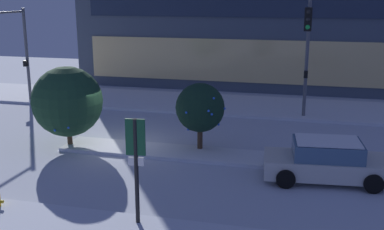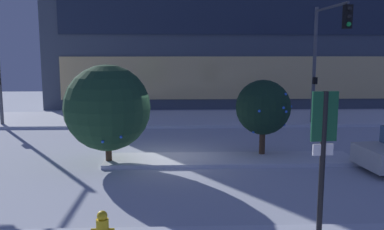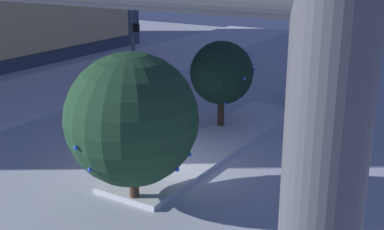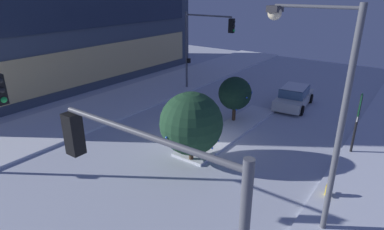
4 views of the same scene
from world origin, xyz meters
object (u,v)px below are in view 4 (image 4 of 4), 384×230
parking_info_sign (358,117)px  decorated_tree_left_of_median (235,93)px  traffic_light_corner_near_left (154,204)px  street_lamp_arched (321,92)px  decorated_tree_median (191,123)px  fire_hydrant (329,191)px  car_near (294,97)px  traffic_light_corner_far_right (204,39)px

parking_info_sign → decorated_tree_left_of_median: size_ratio=1.09×
traffic_light_corner_near_left → street_lamp_arched: size_ratio=0.74×
street_lamp_arched → decorated_tree_median: (1.18, 5.84, -2.93)m
traffic_light_corner_near_left → parking_info_sign: bearing=-97.2°
street_lamp_arched → parking_info_sign: 7.24m
street_lamp_arched → decorated_tree_median: 6.63m
fire_hydrant → decorated_tree_left_of_median: 8.61m
car_near → street_lamp_arched: (-11.88, -4.62, 4.24)m
decorated_tree_median → decorated_tree_left_of_median: (5.61, 0.79, -0.12)m
traffic_light_corner_far_right → decorated_tree_median: traffic_light_corner_far_right is taller
traffic_light_corner_far_right → parking_info_sign: size_ratio=1.95×
decorated_tree_median → car_near: bearing=-6.5°
car_near → parking_info_sign: (-5.25, -4.93, 1.34)m
decorated_tree_left_of_median → car_near: bearing=-21.5°
street_lamp_arched → fire_hydrant: 5.04m
traffic_light_corner_far_right → parking_info_sign: (-4.28, -12.09, -2.20)m
traffic_light_corner_near_left → fire_hydrant: traffic_light_corner_near_left is taller
traffic_light_corner_far_right → decorated_tree_left_of_median: 6.99m
street_lamp_arched → car_near: bearing=-68.6°
traffic_light_corner_far_right → street_lamp_arched: street_lamp_arched is taller
traffic_light_corner_near_left → decorated_tree_median: (7.40, 4.53, -1.95)m
street_lamp_arched → decorated_tree_median: bearing=-11.3°
car_near → street_lamp_arched: 13.43m
fire_hydrant → decorated_tree_median: decorated_tree_median is taller
traffic_light_corner_far_right → decorated_tree_left_of_median: bearing=-38.5°
car_near → decorated_tree_left_of_median: decorated_tree_left_of_median is taller
traffic_light_corner_near_left → fire_hydrant: size_ratio=7.62×
traffic_light_corner_far_right → car_near: bearing=7.8°
traffic_light_corner_near_left → traffic_light_corner_far_right: size_ratio=0.91×
fire_hydrant → traffic_light_corner_near_left: bearing=168.4°
traffic_light_corner_far_right → decorated_tree_median: size_ratio=1.76×
street_lamp_arched → decorated_tree_left_of_median: bearing=-45.6°
fire_hydrant → parking_info_sign: parking_info_sign is taller
decorated_tree_median → decorated_tree_left_of_median: bearing=8.0°
car_near → parking_info_sign: 7.33m
traffic_light_corner_near_left → fire_hydrant: 9.18m
parking_info_sign → traffic_light_corner_near_left: bearing=77.1°
decorated_tree_left_of_median → traffic_light_corner_far_right: bearing=51.5°
car_near → traffic_light_corner_far_right: bearing=92.1°
traffic_light_corner_far_right → fire_hydrant: 15.54m
car_near → fire_hydrant: (-9.83, -5.01, -0.36)m
traffic_light_corner_far_right → parking_info_sign: 13.01m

